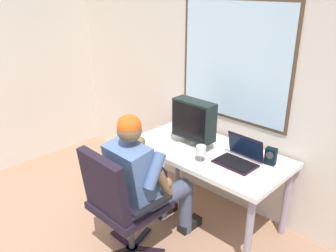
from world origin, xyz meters
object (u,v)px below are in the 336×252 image
object	(u,v)px
desk	(208,159)
wine_glass	(201,151)
laptop	(240,156)
crt_monitor	(194,121)
person_seated	(145,177)
office_chair	(119,199)
desk_speaker	(271,156)

from	to	relation	value
desk	wine_glass	xyz separation A→B (m)	(0.08, -0.20, 0.18)
desk	laptop	xyz separation A→B (m)	(0.32, 0.02, 0.14)
desk	crt_monitor	distance (m)	0.37
person_seated	laptop	bearing A→B (deg)	51.71
office_chair	person_seated	bearing A→B (deg)	88.57
wine_glass	crt_monitor	bearing A→B (deg)	142.20
person_seated	crt_monitor	distance (m)	0.68
laptop	wine_glass	size ratio (longest dim) A/B	2.39
wine_glass	desk_speaker	bearing A→B (deg)	39.31
office_chair	wine_glass	world-z (taller)	office_chair
desk_speaker	desk	bearing A→B (deg)	-162.66
office_chair	crt_monitor	world-z (taller)	crt_monitor
desk	office_chair	size ratio (longest dim) A/B	1.47
person_seated	office_chair	bearing A→B (deg)	-91.43
desk	crt_monitor	xyz separation A→B (m)	(-0.17, -0.01, 0.33)
laptop	desk_speaker	size ratio (longest dim) A/B	2.39
crt_monitor	person_seated	bearing A→B (deg)	-90.25
office_chair	laptop	bearing A→B (deg)	61.05
desk_speaker	office_chair	bearing A→B (deg)	-123.72
laptop	crt_monitor	bearing A→B (deg)	-177.14
office_chair	crt_monitor	bearing A→B (deg)	89.37
desk	laptop	bearing A→B (deg)	2.78
office_chair	wine_glass	bearing A→B (deg)	69.48
desk	desk_speaker	world-z (taller)	desk_speaker
office_chair	desk_speaker	xyz separation A→B (m)	(0.70, 1.05, 0.23)
crt_monitor	laptop	world-z (taller)	crt_monitor
crt_monitor	wine_glass	xyz separation A→B (m)	(0.25, -0.19, -0.15)
laptop	desk_speaker	xyz separation A→B (m)	(0.20, 0.15, 0.01)
office_chair	desk_speaker	distance (m)	1.29
laptop	desk_speaker	world-z (taller)	laptop
desk	wine_glass	distance (m)	0.28
office_chair	laptop	size ratio (longest dim) A/B	2.84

